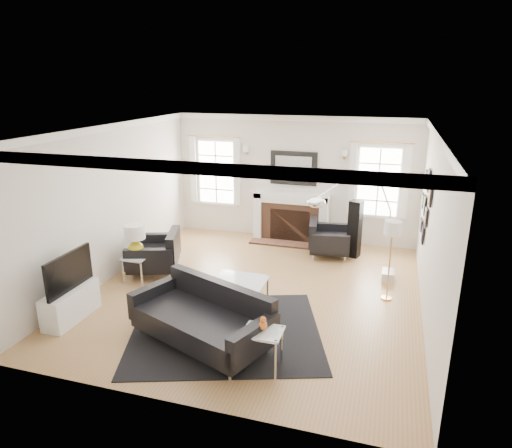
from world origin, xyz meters
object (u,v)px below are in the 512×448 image
(coffee_table, at_px, (238,284))
(sofa, at_px, (205,318))
(armchair_left, at_px, (157,254))
(fireplace, at_px, (291,218))
(gourd_lamp, at_px, (135,238))
(armchair_right, at_px, (327,240))
(arc_floor_lamp, at_px, (356,227))

(coffee_table, bearing_deg, sofa, -93.76)
(sofa, relative_size, armchair_left, 1.82)
(sofa, bearing_deg, fireplace, 87.13)
(armchair_left, distance_m, coffee_table, 2.04)
(fireplace, height_order, gourd_lamp, fireplace)
(sofa, relative_size, gourd_lamp, 3.77)
(armchair_right, height_order, gourd_lamp, gourd_lamp)
(coffee_table, bearing_deg, gourd_lamp, 170.94)
(gourd_lamp, bearing_deg, armchair_right, 36.10)
(armchair_left, height_order, gourd_lamp, gourd_lamp)
(gourd_lamp, distance_m, arc_floor_lamp, 3.89)
(coffee_table, bearing_deg, arc_floor_lamp, 33.97)
(coffee_table, bearing_deg, armchair_left, 157.98)
(armchair_left, height_order, arc_floor_lamp, arc_floor_lamp)
(armchair_right, distance_m, gourd_lamp, 3.90)
(sofa, xyz_separation_m, armchair_left, (-1.81, 1.97, 0.01))
(armchair_left, bearing_deg, gourd_lamp, -110.67)
(sofa, height_order, armchair_left, armchair_left)
(arc_floor_lamp, bearing_deg, sofa, -127.35)
(gourd_lamp, xyz_separation_m, arc_floor_lamp, (3.79, 0.84, 0.30))
(coffee_table, xyz_separation_m, arc_floor_lamp, (1.73, 1.17, 0.78))
(armchair_left, xyz_separation_m, gourd_lamp, (-0.16, -0.44, 0.45))
(armchair_left, xyz_separation_m, armchair_right, (2.96, 1.84, -0.04))
(armchair_right, xyz_separation_m, gourd_lamp, (-3.12, -2.28, 0.49))
(sofa, distance_m, armchair_left, 2.68)
(armchair_left, bearing_deg, fireplace, 51.06)
(fireplace, xyz_separation_m, arc_floor_lamp, (1.59, -2.11, 0.59))
(sofa, distance_m, armchair_right, 3.98)
(coffee_table, height_order, arc_floor_lamp, arc_floor_lamp)
(arc_floor_lamp, bearing_deg, gourd_lamp, -167.48)
(fireplace, bearing_deg, gourd_lamp, -126.67)
(fireplace, relative_size, coffee_table, 1.96)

